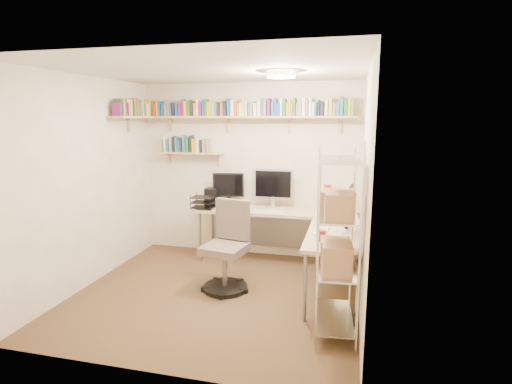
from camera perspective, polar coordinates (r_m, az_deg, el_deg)
ground at (r=4.80m, az=-5.69°, el=-14.28°), size 3.20×3.20×0.00m
room_shell at (r=4.38m, az=-6.00°, el=4.43°), size 3.24×3.04×2.52m
wall_shelves at (r=5.72m, az=-5.75°, el=10.67°), size 3.12×1.09×0.80m
corner_desk at (r=5.31m, az=2.61°, el=-3.23°), size 2.32×1.96×1.31m
office_chair at (r=4.78m, az=-4.13°, el=-8.60°), size 0.56×0.57×1.06m
wire_rack at (r=3.75m, az=11.49°, el=-5.79°), size 0.43×0.78×1.74m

